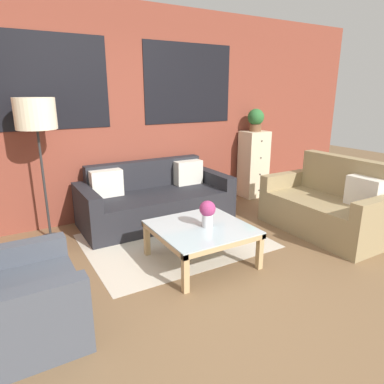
% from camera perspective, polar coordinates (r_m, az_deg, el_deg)
% --- Properties ---
extents(ground_plane, '(16.00, 16.00, 0.00)m').
position_cam_1_polar(ground_plane, '(3.14, 6.68, -16.42)').
color(ground_plane, brown).
extents(wall_back_brick, '(8.40, 0.09, 2.80)m').
position_cam_1_polar(wall_back_brick, '(4.81, -10.88, 12.71)').
color(wall_back_brick, brown).
rests_on(wall_back_brick, ground_plane).
extents(rug, '(2.01, 1.57, 0.00)m').
position_cam_1_polar(rug, '(4.08, -2.86, -8.11)').
color(rug, beige).
rests_on(rug, ground_plane).
extents(couch_dark, '(1.98, 0.88, 0.78)m').
position_cam_1_polar(couch_dark, '(4.63, -6.15, -1.49)').
color(couch_dark, '#232328').
rests_on(couch_dark, ground_plane).
extents(settee_vintage, '(0.80, 1.49, 0.92)m').
position_cam_1_polar(settee_vintage, '(4.56, 21.71, -2.45)').
color(settee_vintage, '#99845B').
rests_on(settee_vintage, ground_plane).
extents(armchair_corner, '(0.80, 0.88, 0.84)m').
position_cam_1_polar(armchair_corner, '(2.80, -27.57, -16.04)').
color(armchair_corner, '#474C56').
rests_on(armchair_corner, ground_plane).
extents(coffee_table, '(0.91, 0.91, 0.39)m').
position_cam_1_polar(coffee_table, '(3.49, 1.51, -6.56)').
color(coffee_table, silver).
rests_on(coffee_table, ground_plane).
extents(floor_lamp, '(0.43, 0.43, 1.63)m').
position_cam_1_polar(floor_lamp, '(4.14, -24.59, 11.16)').
color(floor_lamp, '#2D2D2D').
rests_on(floor_lamp, ground_plane).
extents(drawer_cabinet, '(0.41, 0.36, 1.08)m').
position_cam_1_polar(drawer_cabinet, '(5.76, 10.20, 4.58)').
color(drawer_cabinet, beige).
rests_on(drawer_cabinet, ground_plane).
extents(potted_plant, '(0.26, 0.26, 0.35)m').
position_cam_1_polar(potted_plant, '(5.65, 10.58, 11.87)').
color(potted_plant, brown).
rests_on(potted_plant, drawer_cabinet).
extents(flower_vase, '(0.16, 0.16, 0.27)m').
position_cam_1_polar(flower_vase, '(3.40, 2.60, -3.33)').
color(flower_vase, silver).
rests_on(flower_vase, coffee_table).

